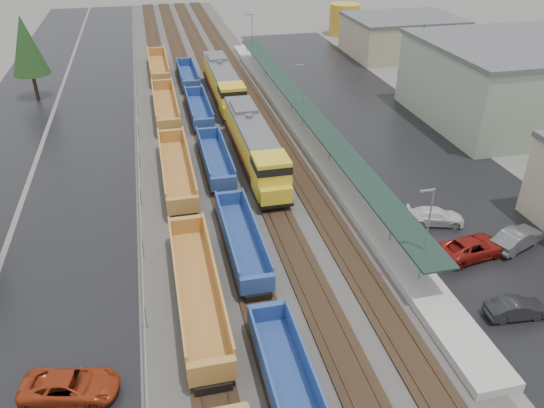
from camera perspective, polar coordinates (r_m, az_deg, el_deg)
The scene contains 20 objects.
ballast_strip at distance 71.32m, azimuth -6.48°, elevation 10.19°, with size 20.00×160.00×0.08m, color #302D2B.
trackbed at distance 71.28m, azimuth -6.48°, elevation 10.28°, with size 14.60×160.00×0.22m.
west_parking_lot at distance 71.34m, azimuth -18.63°, elevation 8.76°, with size 10.00×160.00×0.02m, color black.
west_road at distance 73.08m, azimuth -26.45°, elevation 7.65°, with size 9.00×160.00×0.02m, color black.
east_commuter_lot at distance 67.08m, azimuth 11.17°, elevation 8.46°, with size 16.00×100.00×0.02m, color black.
station_platform at distance 63.67m, azimuth 3.28°, elevation 8.50°, with size 3.00×80.00×8.00m.
chainlink_fence at distance 68.97m, azimuth -14.34°, elevation 10.12°, with size 0.08×160.04×2.02m.
industrial_buildings at distance 72.14m, azimuth 26.92°, elevation 10.91°, with size 32.52×75.30×9.50m.
tree_west_far at distance 80.09m, azimuth -24.94°, elevation 15.20°, with size 4.84×4.84×11.00m.
tree_east at distance 75.88m, azimuth 15.72°, elevation 15.60°, with size 4.40×4.40×10.00m.
locomotive_lead at distance 53.63m, azimuth -1.87°, elevation 6.26°, with size 3.13×20.60×4.66m.
locomotive_trail at distance 73.06m, azimuth -5.25°, elevation 12.76°, with size 3.13×20.60×4.66m.
well_string_yellow at distance 44.18m, azimuth -9.33°, elevation -1.62°, with size 2.79×109.04×2.48m.
well_string_blue at distance 41.30m, azimuth -3.30°, elevation -3.88°, with size 2.48×102.71×2.20m.
storage_tank at distance 112.73m, azimuth 7.79°, elevation 19.07°, with size 5.95×5.95×5.95m, color gold.
parked_car_west_c at distance 32.95m, azimuth -20.89°, elevation -17.85°, with size 5.35×2.47×1.49m, color #9A3113.
parked_car_east_a at distance 39.08m, azimuth 24.79°, elevation -10.19°, with size 4.11×1.43×1.35m, color black.
parked_car_east_b at distance 43.76m, azimuth 20.70°, elevation -4.41°, with size 5.62×2.59×1.56m, color maroon.
parked_car_east_c at distance 47.04m, azimuth 17.16°, elevation -1.28°, with size 4.84×1.97×1.41m, color silver.
parked_car_east_e at distance 46.21m, azimuth 24.89°, elevation -3.38°, with size 4.95×1.72×1.63m, color #4F5254.
Camera 1 is at (-7.47, -6.69, 24.21)m, focal length 35.00 mm.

